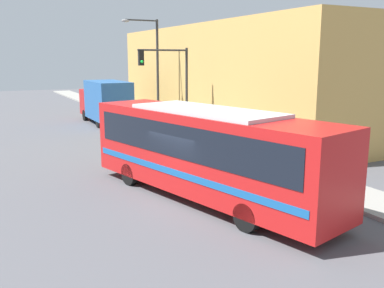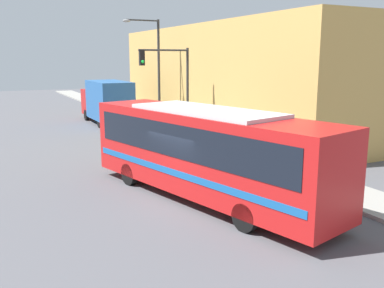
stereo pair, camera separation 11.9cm
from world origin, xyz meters
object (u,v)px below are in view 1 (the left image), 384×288
(traffic_light_pole, at_px, (171,77))
(pedestrian_near_corner, at_px, (176,116))
(parking_meter, at_px, (196,128))
(fire_hydrant, at_px, (245,152))
(city_bus, at_px, (205,148))
(street_lamp, at_px, (153,65))
(delivery_truck, at_px, (105,101))

(traffic_light_pole, distance_m, pedestrian_near_corner, 4.92)
(parking_meter, xyz_separation_m, pedestrian_near_corner, (1.01, 5.01, 0.09))
(fire_hydrant, xyz_separation_m, parking_meter, (0.00, 5.28, 0.45))
(city_bus, height_order, pedestrian_near_corner, city_bus)
(parking_meter, bearing_deg, street_lamp, 90.81)
(parking_meter, bearing_deg, delivery_truck, 103.31)
(city_bus, xyz_separation_m, parking_meter, (4.52, 9.26, -0.95))
(delivery_truck, height_order, parking_meter, delivery_truck)
(fire_hydrant, bearing_deg, street_lamp, 90.45)
(fire_hydrant, bearing_deg, parking_meter, 90.00)
(pedestrian_near_corner, bearing_deg, traffic_light_pole, -119.35)
(city_bus, xyz_separation_m, fire_hydrant, (4.52, 3.99, -1.40))
(fire_hydrant, bearing_deg, pedestrian_near_corner, 84.38)
(city_bus, height_order, delivery_truck, delivery_truck)
(parking_meter, distance_m, pedestrian_near_corner, 5.11)
(street_lamp, bearing_deg, delivery_truck, 120.00)
(fire_hydrant, height_order, pedestrian_near_corner, pedestrian_near_corner)
(city_bus, relative_size, traffic_light_pole, 2.00)
(fire_hydrant, distance_m, traffic_light_pole, 7.71)
(traffic_light_pole, bearing_deg, pedestrian_near_corner, 60.65)
(fire_hydrant, bearing_deg, delivery_truck, 98.99)
(parking_meter, height_order, street_lamp, street_lamp)
(traffic_light_pole, bearing_deg, city_bus, -108.33)
(city_bus, height_order, parking_meter, city_bus)
(street_lamp, bearing_deg, traffic_light_pole, -99.78)
(traffic_light_pole, xyz_separation_m, parking_meter, (0.93, -1.55, -3.00))
(street_lamp, distance_m, pedestrian_near_corner, 4.04)
(city_bus, distance_m, fire_hydrant, 6.19)
(city_bus, bearing_deg, pedestrian_near_corner, 55.10)
(parking_meter, relative_size, street_lamp, 0.16)
(traffic_light_pole, relative_size, street_lamp, 0.73)
(delivery_truck, distance_m, parking_meter, 10.96)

